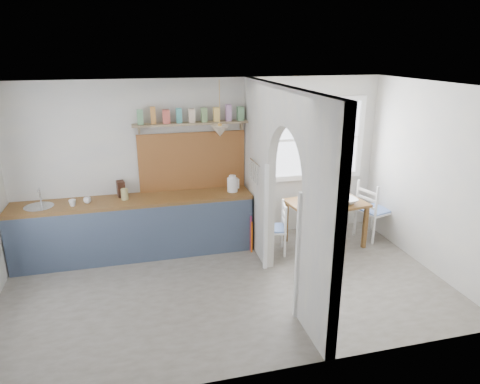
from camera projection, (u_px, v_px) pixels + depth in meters
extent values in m
cube|color=gray|center=(228.00, 288.00, 5.66)|extent=(5.80, 3.20, 0.01)
cube|color=#BABABA|center=(226.00, 87.00, 4.83)|extent=(5.80, 3.20, 0.01)
cube|color=#BABABA|center=(205.00, 163.00, 6.71)|extent=(5.80, 0.01, 2.60)
cube|color=#BABABA|center=(267.00, 253.00, 3.77)|extent=(5.80, 0.01, 2.60)
cube|color=#BABABA|center=(432.00, 179.00, 5.92)|extent=(0.01, 3.20, 2.60)
cube|color=#BABABA|center=(321.00, 228.00, 4.30)|extent=(0.12, 0.80, 2.60)
cube|color=#BABABA|center=(259.00, 170.00, 6.32)|extent=(0.12, 1.20, 2.60)
cube|color=#BABABA|center=(289.00, 133.00, 4.97)|extent=(0.12, 1.20, 1.05)
cube|color=brown|center=(134.00, 201.00, 6.31)|extent=(3.50, 0.60, 0.05)
cube|color=#4F5D75|center=(137.00, 236.00, 6.19)|extent=(3.50, 0.03, 0.85)
cube|color=#361C13|center=(136.00, 227.00, 6.50)|extent=(3.46, 0.45, 0.85)
cylinder|color=silver|center=(39.00, 207.00, 6.00)|extent=(0.40, 0.40, 0.02)
cube|color=brown|center=(192.00, 161.00, 6.62)|extent=(1.65, 0.03, 0.90)
cube|color=#8E7955|center=(192.00, 123.00, 6.35)|extent=(1.75, 0.20, 0.03)
cube|color=#4B7B4E|center=(140.00, 118.00, 6.15)|extent=(0.09, 0.09, 0.18)
cube|color=#B4722A|center=(153.00, 118.00, 6.19)|extent=(0.09, 0.09, 0.18)
cube|color=#B04033|center=(166.00, 117.00, 6.23)|extent=(0.09, 0.09, 0.18)
cube|color=teal|center=(179.00, 117.00, 6.28)|extent=(0.09, 0.09, 0.18)
cube|color=#C8AD91|center=(192.00, 116.00, 6.32)|extent=(0.09, 0.09, 0.18)
cube|color=#5E8349|center=(204.00, 116.00, 6.36)|extent=(0.09, 0.09, 0.18)
cube|color=gold|center=(216.00, 115.00, 6.41)|extent=(0.09, 0.09, 0.18)
cube|color=#AA79AC|center=(228.00, 115.00, 6.45)|extent=(0.09, 0.09, 0.18)
cube|color=#4B7B4E|center=(240.00, 114.00, 6.49)|extent=(0.09, 0.09, 0.18)
cone|color=beige|center=(220.00, 131.00, 6.15)|extent=(0.26, 0.26, 0.16)
cylinder|color=silver|center=(255.00, 162.00, 6.16)|extent=(0.02, 0.50, 0.02)
imported|color=white|center=(73.00, 203.00, 6.01)|extent=(0.12, 0.12, 0.09)
imported|color=silver|center=(87.00, 200.00, 6.13)|extent=(0.13, 0.13, 0.08)
cube|color=#361C13|center=(121.00, 189.00, 6.39)|extent=(0.13, 0.17, 0.24)
cylinder|color=tan|center=(125.00, 194.00, 6.26)|extent=(0.11, 0.11, 0.17)
cube|color=#A12C5F|center=(251.00, 234.00, 6.62)|extent=(0.02, 0.03, 0.61)
cube|color=#EF5D0F|center=(252.00, 237.00, 6.57)|extent=(0.02, 0.03, 0.51)
imported|color=silver|center=(346.00, 201.00, 6.61)|extent=(0.36, 0.36, 0.08)
imported|color=#5B9357|center=(326.00, 203.00, 6.49)|extent=(0.13, 0.13, 0.09)
cylinder|color=black|center=(310.00, 205.00, 6.54)|extent=(0.19, 0.19, 0.01)
imported|color=#6E3978|center=(324.00, 192.00, 6.86)|extent=(0.21, 0.21, 0.19)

